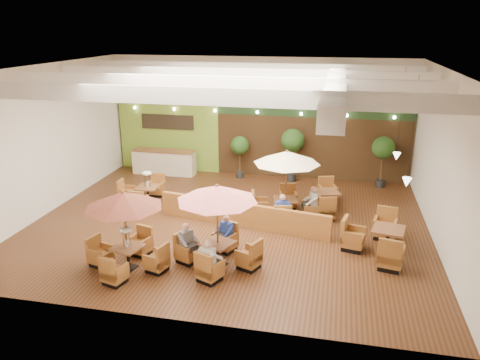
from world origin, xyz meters
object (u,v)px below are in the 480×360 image
(diner_3, at_px, (282,208))
(service_counter, at_px, (164,162))
(topiary_1, at_px, (293,142))
(diner_1, at_px, (225,230))
(table_3, at_px, (143,193))
(topiary_0, at_px, (240,147))
(diner_2, at_px, (187,239))
(table_5, at_px, (326,201))
(diner_0, at_px, (209,256))
(table_1, at_px, (217,211))
(table_4, at_px, (377,240))
(topiary_2, at_px, (383,150))
(table_0, at_px, (125,216))
(table_2, at_px, (286,172))
(diner_4, at_px, (312,200))
(booth_divider, at_px, (242,215))

(diner_3, bearing_deg, service_counter, 129.88)
(topiary_1, xyz_separation_m, diner_1, (-1.30, -7.48, -1.08))
(table_3, xyz_separation_m, topiary_1, (5.55, 4.08, 1.37))
(topiary_0, relative_size, diner_2, 2.49)
(table_3, relative_size, table_5, 0.89)
(table_3, relative_size, diner_0, 2.93)
(topiary_1, height_order, diner_0, topiary_1)
(table_1, relative_size, table_4, 0.92)
(topiary_2, relative_size, diner_1, 3.08)
(service_counter, distance_m, diner_3, 8.17)
(service_counter, xyz_separation_m, table_0, (2.26, -8.95, 1.08))
(diner_1, distance_m, diner_3, 2.61)
(table_3, distance_m, diner_2, 5.47)
(diner_1, bearing_deg, table_2, -85.91)
(topiary_2, bearing_deg, diner_1, -125.00)
(topiary_2, relative_size, diner_0, 2.71)
(diner_4, bearing_deg, table_3, 72.27)
(table_4, relative_size, table_5, 1.06)
(table_0, distance_m, diner_0, 2.69)
(diner_1, height_order, diner_4, diner_4)
(topiary_1, height_order, diner_2, topiary_1)
(table_4, bearing_deg, booth_divider, 179.40)
(topiary_2, height_order, diner_0, topiary_2)
(table_2, relative_size, table_5, 0.96)
(booth_divider, xyz_separation_m, diner_3, (1.41, 0.14, 0.33))
(service_counter, xyz_separation_m, table_1, (4.80, -8.22, 1.17))
(topiary_0, bearing_deg, table_1, -82.35)
(table_5, distance_m, diner_1, 5.16)
(table_5, relative_size, diner_2, 3.47)
(topiary_1, bearing_deg, service_counter, -178.12)
(diner_2, bearing_deg, table_1, 122.86)
(table_2, relative_size, table_4, 0.91)
(table_1, relative_size, topiary_1, 1.10)
(service_counter, relative_size, table_4, 1.03)
(table_5, xyz_separation_m, diner_0, (-2.99, -6.07, 0.40))
(booth_divider, xyz_separation_m, table_5, (2.87, 2.22, -0.07))
(topiary_0, distance_m, diner_0, 9.45)
(table_2, distance_m, diner_0, 5.28)
(table_0, bearing_deg, topiary_0, 96.53)
(service_counter, distance_m, diner_1, 8.72)
(diner_3, bearing_deg, topiary_1, 81.62)
(diner_1, bearing_deg, diner_3, -95.35)
(table_3, bearing_deg, topiary_1, 33.16)
(table_2, relative_size, diner_2, 3.34)
(booth_divider, bearing_deg, topiary_1, 88.47)
(table_0, xyz_separation_m, diner_0, (2.54, -0.21, -0.89))
(service_counter, xyz_separation_m, diner_2, (3.86, -8.22, 0.17))
(diner_3, bearing_deg, diner_0, -121.91)
(service_counter, relative_size, topiary_1, 1.23)
(diner_1, bearing_deg, booth_divider, -63.08)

